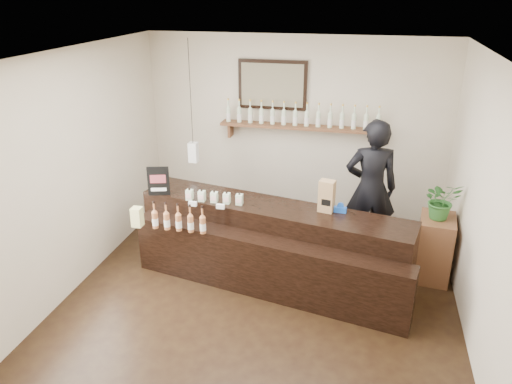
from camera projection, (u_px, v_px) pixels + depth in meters
name	position (u px, v px, depth m)	size (l,w,h in m)	color
ground	(258.00, 304.00, 5.78)	(5.00, 5.00, 0.00)	black
room_shell	(258.00, 166.00, 5.13)	(5.00, 5.00, 5.00)	beige
back_wall_decor	(285.00, 109.00, 7.28)	(2.66, 0.96, 1.69)	brown
counter	(270.00, 247.00, 6.13)	(3.46, 1.58, 1.11)	black
promo_sign	(158.00, 181.00, 6.28)	(0.27, 0.10, 0.38)	black
paper_bag	(327.00, 196.00, 5.83)	(0.20, 0.17, 0.39)	#A4854F
tape_dispenser	(340.00, 209.00, 5.85)	(0.15, 0.07, 0.12)	blue
side_cabinet	(434.00, 248.00, 6.19)	(0.46, 0.60, 0.82)	brown
potted_plant	(442.00, 200.00, 5.94)	(0.43, 0.37, 0.48)	#2C6528
shopkeeper	(371.00, 180.00, 6.53)	(0.78, 0.51, 2.13)	black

